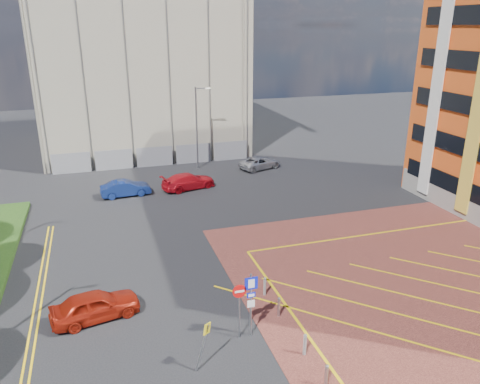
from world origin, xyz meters
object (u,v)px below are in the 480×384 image
lamp_back (197,125)px  car_silver_back (260,163)px  car_blue_back (126,188)px  warning_sign (204,341)px  car_red_left (95,305)px  sign_cluster (247,299)px  car_red_back (188,181)px

lamp_back → car_silver_back: bearing=-19.1°
lamp_back → car_blue_back: lamp_back is taller
car_blue_back → lamp_back: bearing=-55.7°
lamp_back → car_silver_back: 7.21m
warning_sign → car_red_left: size_ratio=0.53×
warning_sign → lamp_back: bearing=77.9°
sign_cluster → warning_sign: bearing=-145.8°
car_silver_back → lamp_back: bearing=53.0°
lamp_back → sign_cluster: lamp_back is taller
car_silver_back → sign_cluster: bearing=141.0°
lamp_back → sign_cluster: 27.38m
warning_sign → car_red_left: (-4.23, 5.13, -0.71)m
warning_sign → car_blue_back: bearing=93.7°
sign_cluster → car_silver_back: (9.60, 25.00, -1.36)m
car_red_back → warning_sign: bearing=155.3°
warning_sign → car_red_back: size_ratio=0.47×
warning_sign → car_blue_back: warning_sign is taller
car_red_back → car_silver_back: 8.89m
car_blue_back → car_silver_back: car_blue_back is taller
sign_cluster → car_red_back: size_ratio=0.67×
car_silver_back → car_red_left: bearing=125.1°
sign_cluster → warning_sign: 2.89m
lamp_back → sign_cluster: (-3.78, -27.02, -2.41)m
warning_sign → car_silver_back: warning_sign is taller
warning_sign → car_silver_back: (11.95, 26.60, -0.83)m
car_red_left → car_blue_back: bearing=-20.5°
car_red_left → car_red_back: size_ratio=0.89×
sign_cluster → car_red_back: bearing=85.7°
car_red_back → car_silver_back: size_ratio=1.10×
warning_sign → car_red_left: 6.68m
car_red_left → car_red_back: bearing=-36.3°
warning_sign → car_silver_back: size_ratio=0.52×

